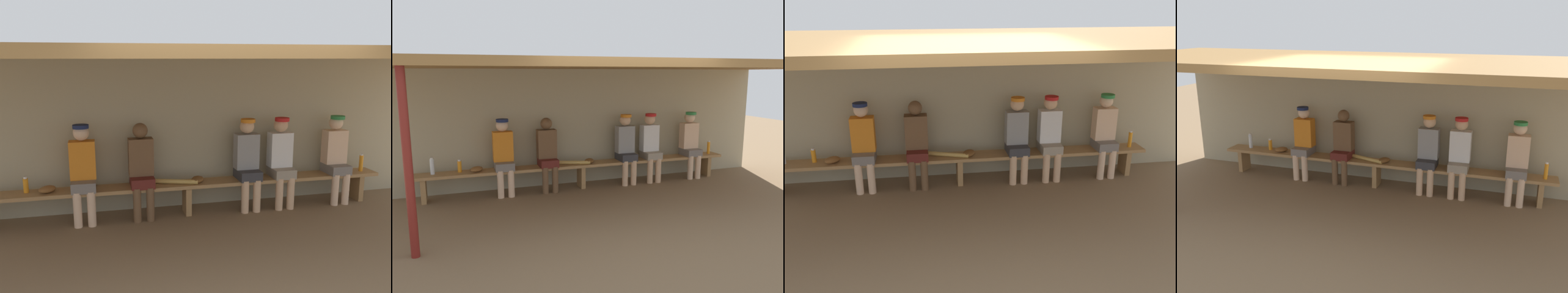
{
  "view_description": "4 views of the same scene",
  "coord_description": "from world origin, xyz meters",
  "views": [
    {
      "loc": [
        -1.21,
        -4.11,
        2.21
      ],
      "look_at": [
        0.02,
        1.09,
        1.08
      ],
      "focal_mm": 38.76,
      "sensor_mm": 36.0,
      "label": 1
    },
    {
      "loc": [
        -2.2,
        -5.24,
        2.12
      ],
      "look_at": [
        -0.01,
        1.13,
        0.86
      ],
      "focal_mm": 35.97,
      "sensor_mm": 36.0,
      "label": 2
    },
    {
      "loc": [
        -0.57,
        -4.56,
        2.83
      ],
      "look_at": [
        0.26,
        1.09,
        0.76
      ],
      "focal_mm": 38.95,
      "sensor_mm": 36.0,
      "label": 3
    },
    {
      "loc": [
        2.23,
        -5.43,
        2.88
      ],
      "look_at": [
        0.02,
        1.26,
        0.81
      ],
      "focal_mm": 40.04,
      "sensor_mm": 36.0,
      "label": 4
    }
  ],
  "objects": [
    {
      "name": "player_shirtless_tan",
      "position": [
        1.44,
        1.55,
        0.75
      ],
      "size": [
        0.34,
        0.42,
        1.34
      ],
      "color": "gray",
      "rests_on": "ground"
    },
    {
      "name": "baseball_bat",
      "position": [
        -0.24,
        1.55,
        0.49
      ],
      "size": [
        0.77,
        0.31,
        0.07
      ],
      "primitive_type": "cylinder",
      "rotation": [
        0.0,
        1.57,
        -0.32
      ],
      "color": "tan",
      "rests_on": "bench"
    },
    {
      "name": "ground_plane",
      "position": [
        0.0,
        0.0,
        0.0
      ],
      "size": [
        24.0,
        24.0,
        0.0
      ],
      "primitive_type": "plane",
      "color": "brown"
    },
    {
      "name": "bench",
      "position": [
        0.0,
        1.55,
        0.39
      ],
      "size": [
        6.0,
        0.36,
        0.46
      ],
      "color": "#9E7547",
      "rests_on": "ground"
    },
    {
      "name": "player_near_post",
      "position": [
        -0.64,
        1.55,
        0.73
      ],
      "size": [
        0.34,
        0.42,
        1.34
      ],
      "color": "#591E19",
      "rests_on": "ground"
    },
    {
      "name": "dugout_roof",
      "position": [
        0.0,
        0.7,
        2.26
      ],
      "size": [
        8.0,
        2.8,
        0.12
      ],
      "primitive_type": "cube",
      "color": "olive",
      "rests_on": "back_wall"
    },
    {
      "name": "player_rightmost",
      "position": [
        -1.42,
        1.55,
        0.75
      ],
      "size": [
        0.34,
        0.42,
        1.34
      ],
      "color": "slate",
      "rests_on": "ground"
    },
    {
      "name": "baseball_glove_tan",
      "position": [
        0.15,
        1.52,
        0.51
      ],
      "size": [
        0.27,
        0.29,
        0.09
      ],
      "primitive_type": "ellipsoid",
      "rotation": [
        0.0,
        0.0,
        1.05
      ],
      "color": "brown",
      "rests_on": "bench"
    },
    {
      "name": "player_in_white",
      "position": [
        0.91,
        1.55,
        0.75
      ],
      "size": [
        0.34,
        0.42,
        1.34
      ],
      "color": "#333338",
      "rests_on": "ground"
    },
    {
      "name": "back_wall",
      "position": [
        0.0,
        2.0,
        1.1
      ],
      "size": [
        8.0,
        0.2,
        2.2
      ],
      "primitive_type": "cube",
      "color": "tan",
      "rests_on": "ground"
    },
    {
      "name": "baseball_glove_worn",
      "position": [
        -1.89,
        1.53,
        0.51
      ],
      "size": [
        0.29,
        0.29,
        0.09
      ],
      "primitive_type": "ellipsoid",
      "rotation": [
        0.0,
        0.0,
        0.75
      ],
      "color": "brown",
      "rests_on": "bench"
    },
    {
      "name": "player_with_sunglasses",
      "position": [
        2.35,
        1.55,
        0.75
      ],
      "size": [
        0.34,
        0.42,
        1.34
      ],
      "color": "slate",
      "rests_on": "ground"
    },
    {
      "name": "water_bottle_green",
      "position": [
        -2.16,
        1.59,
        0.56
      ],
      "size": [
        0.07,
        0.07,
        0.22
      ],
      "color": "orange",
      "rests_on": "bench"
    },
    {
      "name": "water_bottle_blue",
      "position": [
        2.8,
        1.54,
        0.59
      ],
      "size": [
        0.06,
        0.06,
        0.28
      ],
      "color": "orange",
      "rests_on": "bench"
    }
  ]
}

